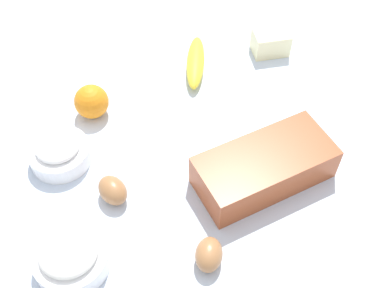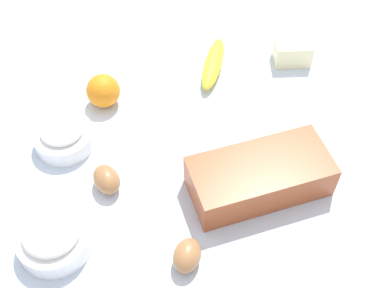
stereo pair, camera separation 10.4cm
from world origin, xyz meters
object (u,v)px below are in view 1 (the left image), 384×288
loaf_pan (264,167)px  orange_fruit (92,102)px  butter_block (271,42)px  sugar_bowl (59,152)px  flour_bowl (70,256)px  banana (196,62)px  egg_beside_bowl (113,190)px  egg_near_butter (209,255)px

loaf_pan → orange_fruit: 0.42m
butter_block → sugar_bowl: bearing=-157.1°
flour_bowl → butter_block: 0.73m
flour_bowl → banana: bearing=53.4°
egg_beside_bowl → banana: bearing=53.2°
loaf_pan → orange_fruit: bearing=126.6°
sugar_bowl → egg_near_butter: bearing=-50.4°
loaf_pan → butter_block: bearing=55.1°
orange_fruit → egg_beside_bowl: orange_fruit is taller
loaf_pan → banana: size_ratio=1.59×
banana → butter_block: bearing=4.8°
flour_bowl → banana: flour_bowl is taller
orange_fruit → butter_block: bearing=13.5°
egg_near_butter → egg_beside_bowl: bearing=130.2°
sugar_bowl → butter_block: size_ratio=1.45×
flour_bowl → egg_beside_bowl: (0.09, 0.13, -0.01)m
loaf_pan → egg_beside_bowl: (-0.31, 0.03, -0.02)m
banana → sugar_bowl: bearing=-148.3°
banana → orange_fruit: orange_fruit is taller
sugar_bowl → butter_block: 0.60m
flour_bowl → orange_fruit: orange_fruit is taller
banana → orange_fruit: 0.28m
loaf_pan → egg_near_butter: bearing=-149.2°
banana → orange_fruit: (-0.27, -0.10, 0.02)m
butter_block → egg_near_butter: size_ratio=1.32×
flour_bowl → sugar_bowl: bearing=90.9°
banana → butter_block: 0.20m
banana → butter_block: (0.20, 0.02, 0.01)m
butter_block → egg_beside_bowl: 0.58m
banana → egg_near_butter: size_ratio=2.78×
banana → egg_beside_bowl: size_ratio=2.68×
sugar_bowl → banana: 0.41m
sugar_bowl → butter_block: sugar_bowl is taller
flour_bowl → sugar_bowl: size_ratio=1.06×
banana → egg_near_butter: bearing=-101.1°
orange_fruit → egg_beside_bowl: 0.24m
butter_block → egg_near_butter: 0.62m
egg_near_butter → egg_beside_bowl: 0.24m
sugar_bowl → loaf_pan: bearing=-20.0°
loaf_pan → flour_bowl: size_ratio=2.18×
banana → loaf_pan: bearing=-81.3°
egg_near_butter → loaf_pan: bearing=44.5°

